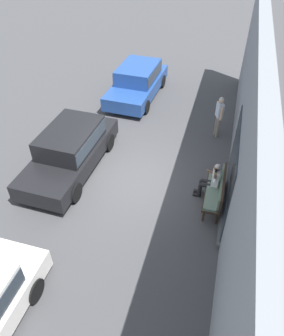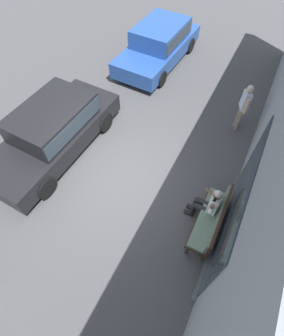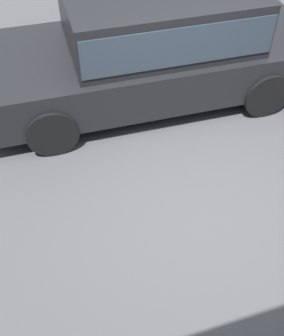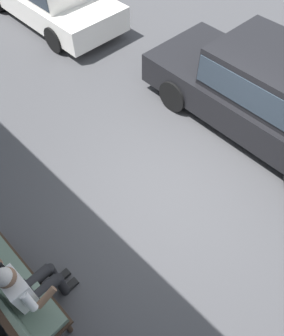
{
  "view_description": "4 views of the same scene",
  "coord_description": "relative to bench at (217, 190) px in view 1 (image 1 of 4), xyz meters",
  "views": [
    {
      "loc": [
        8.09,
        2.6,
        7.65
      ],
      "look_at": [
        0.47,
        0.49,
        1.02
      ],
      "focal_mm": 35.0,
      "sensor_mm": 36.0,
      "label": 1
    },
    {
      "loc": [
        3.58,
        2.6,
        6.48
      ],
      "look_at": [
        0.18,
        0.86,
        1.19
      ],
      "focal_mm": 28.0,
      "sensor_mm": 36.0,
      "label": 2
    },
    {
      "loc": [
        1.55,
        2.6,
        3.74
      ],
      "look_at": [
        0.8,
        0.22,
        1.15
      ],
      "focal_mm": 45.0,
      "sensor_mm": 36.0,
      "label": 3
    },
    {
      "loc": [
        -1.71,
        2.6,
        4.62
      ],
      "look_at": [
        0.23,
        0.64,
        1.01
      ],
      "focal_mm": 35.0,
      "sensor_mm": 36.0,
      "label": 4
    }
  ],
  "objects": [
    {
      "name": "ground_plane",
      "position": [
        -0.4,
        -2.9,
        -0.6
      ],
      "size": [
        60.0,
        60.0,
        0.0
      ],
      "primitive_type": "plane",
      "color": "#424244"
    },
    {
      "name": "building_facade",
      "position": [
        -0.39,
        0.5,
        1.78
      ],
      "size": [
        18.0,
        0.51,
        4.8
      ],
      "color": "gray",
      "rests_on": "ground_plane"
    },
    {
      "name": "bench",
      "position": [
        0.0,
        0.0,
        0.0
      ],
      "size": [
        1.8,
        0.55,
        1.03
      ],
      "color": "#332319",
      "rests_on": "ground_plane"
    },
    {
      "name": "person_on_phone",
      "position": [
        -0.29,
        -0.23,
        0.12
      ],
      "size": [
        0.73,
        0.74,
        1.37
      ],
      "color": "black",
      "rests_on": "ground_plane"
    },
    {
      "name": "parked_car_near",
      "position": [
        -6.4,
        -4.42,
        0.21
      ],
      "size": [
        4.54,
        2.12,
        1.51
      ],
      "color": "#23478E",
      "rests_on": "ground_plane"
    },
    {
      "name": "parked_car_mid",
      "position": [
        -0.53,
        -5.18,
        0.23
      ],
      "size": [
        4.73,
        2.04,
        1.54
      ],
      "color": "black",
      "rests_on": "ground_plane"
    },
    {
      "name": "pedestrian_standing",
      "position": [
        -3.94,
        -0.37,
        0.42
      ],
      "size": [
        0.51,
        0.33,
        1.73
      ],
      "color": "gray",
      "rests_on": "ground_plane"
    }
  ]
}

